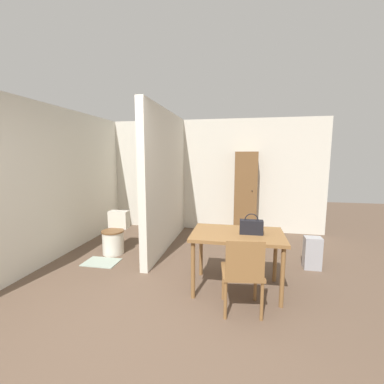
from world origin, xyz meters
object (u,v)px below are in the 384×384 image
Objects in this scene: toilet at (115,236)px; dining_table at (237,239)px; wooden_cabinet at (245,194)px; space_heater at (312,253)px; wooden_chair at (243,271)px; handbag at (251,227)px.

dining_table is at bearing -22.65° from toilet.
wooden_cabinet is at bearing 87.00° from dining_table.
space_heater is at bearing -1.15° from toilet.
dining_table is 2.34m from toilet.
space_heater is (0.98, -1.60, -0.65)m from wooden_cabinet.
toilet is 0.40× the size of wooden_cabinet.
wooden_chair is at bearing -82.13° from dining_table.
wooden_chair is 0.48× the size of wooden_cabinet.
handbag reaches higher than space_heater.
handbag is at bearing -89.14° from wooden_cabinet.
toilet is 3.25m from space_heater.
handbag is 1.40m from space_heater.
dining_table is 1.61× the size of toilet.
space_heater is (1.11, 0.83, -0.41)m from dining_table.
wooden_cabinet reaches higher than space_heater.
space_heater is (3.25, -0.07, -0.05)m from toilet.
wooden_chair is at bearing -32.28° from toilet.
dining_table is at bearing 176.23° from handbag.
wooden_chair is 0.62m from handbag.
handbag is at bearing -138.50° from space_heater.
dining_table is 0.64× the size of wooden_cabinet.
space_heater is (1.04, 1.33, -0.23)m from wooden_chair.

